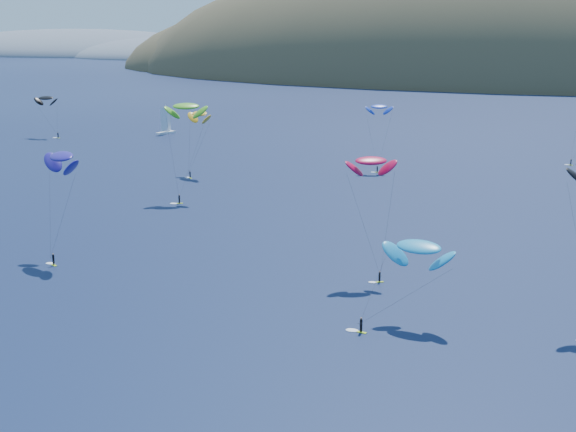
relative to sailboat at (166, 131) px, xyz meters
The scene contains 10 objects.
island 368.17m from the sailboat, 69.87° to the left, with size 730.00×300.00×210.00m.
headland 642.26m from the sailboat, 123.88° to the left, with size 460.00×250.00×60.00m.
sailboat is the anchor object (origin of this frame).
kitesurfer_1 79.85m from the sailboat, 55.63° to the right, with size 9.84×12.10×19.21m.
kitesurfer_3 108.64m from the sailboat, 59.80° to the right, with size 10.73×12.79×24.73m.
kitesurfer_4 100.84m from the sailboat, 25.42° to the right, with size 8.14×8.30×20.02m.
kitesurfer_5 197.20m from the sailboat, 52.17° to the right, with size 12.81×11.37×13.94m.
kitesurfer_9 175.86m from the sailboat, 51.36° to the right, with size 9.16×8.50×21.98m.
kitesurfer_10 154.60m from the sailboat, 69.54° to the right, with size 11.41×12.02×21.38m.
kitesurfer_12 44.29m from the sailboat, 152.84° to the right, with size 11.09×4.93×16.43m.
Camera 1 is at (51.28, -49.08, 43.57)m, focal length 50.00 mm.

